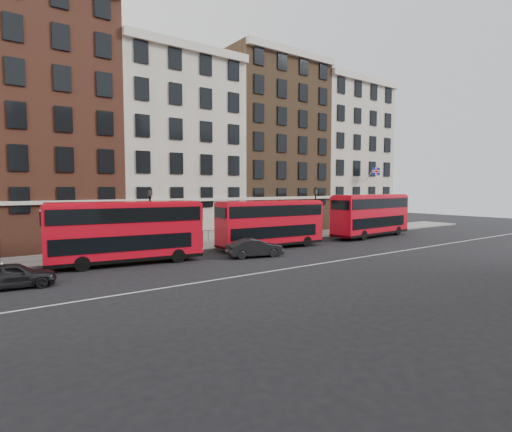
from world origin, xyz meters
TOP-DOWN VIEW (x-y plane):
  - ground at (0.00, 0.00)m, footprint 120.00×120.00m
  - pavement at (0.00, 10.50)m, footprint 80.00×5.00m
  - kerb at (0.00, 8.00)m, footprint 80.00×0.30m
  - road_centre_line at (0.00, -2.00)m, footprint 70.00×0.12m
  - building_terrace at (-0.31, 17.88)m, footprint 64.00×11.95m
  - bus_b at (-8.80, 5.80)m, footprint 10.69×3.84m
  - bus_c at (4.02, 5.79)m, footprint 10.17×3.07m
  - bus_d at (17.90, 5.79)m, footprint 11.20×3.57m
  - car_rear at (-15.86, 2.61)m, footprint 4.32×2.18m
  - car_front at (0.22, 2.91)m, footprint 4.59×2.52m
  - lamp_post_left at (-6.00, 8.41)m, footprint 0.44×0.44m
  - lamp_post_right at (12.25, 8.58)m, footprint 0.44×0.44m
  - traffic_light at (22.20, 8.10)m, footprint 0.25×0.45m
  - iron_railings at (0.00, 12.70)m, footprint 6.60×0.06m

SIDE VIEW (x-z plane):
  - ground at x=0.00m, z-range 0.00..0.00m
  - road_centre_line at x=0.00m, z-range 0.00..0.01m
  - pavement at x=0.00m, z-range 0.00..0.15m
  - kerb at x=0.00m, z-range 0.00..0.16m
  - iron_railings at x=0.00m, z-range 0.15..1.15m
  - car_rear at x=-15.86m, z-range 0.00..1.41m
  - car_front at x=0.22m, z-range 0.00..1.43m
  - bus_c at x=4.02m, z-range 0.15..4.37m
  - bus_b at x=-8.80m, z-range 0.16..4.55m
  - traffic_light at x=22.20m, z-range 0.81..4.08m
  - bus_d at x=17.90m, z-range 0.17..4.80m
  - lamp_post_left at x=-6.00m, z-range 0.42..5.74m
  - lamp_post_right at x=12.25m, z-range 0.42..5.74m
  - building_terrace at x=-0.31m, z-range -0.76..21.24m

